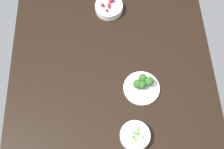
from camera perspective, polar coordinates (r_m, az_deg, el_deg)
name	(u,v)px	position (r cm, az deg, el deg)	size (l,w,h in cm)	color
dining_table	(112,78)	(151.87, 0.00, -0.65)	(151.68, 107.20, 4.00)	black
bowl_berries	(108,7)	(170.72, -0.73, 13.17)	(16.10, 16.10, 6.20)	white
bowl_peas	(135,136)	(137.51, 4.57, -12.00)	(14.24, 14.24, 5.88)	white
plate_broccoli	(142,86)	(145.97, 5.95, -2.28)	(18.43, 18.43, 7.85)	white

